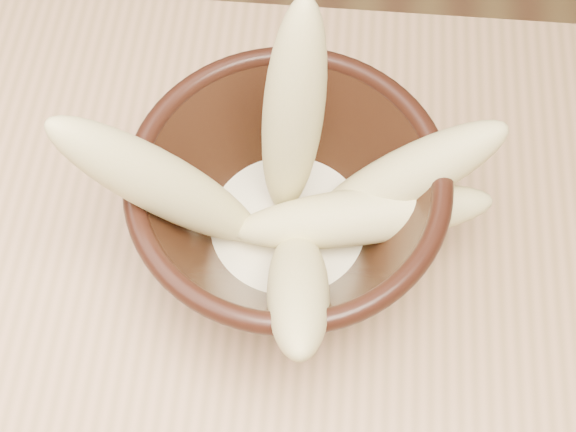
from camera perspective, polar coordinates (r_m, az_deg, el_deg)
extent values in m
cylinder|color=black|center=(0.61, 0.00, -2.23)|extent=(0.09, 0.09, 0.01)
cylinder|color=black|center=(0.59, 0.00, -1.32)|extent=(0.09, 0.09, 0.01)
torus|color=black|center=(0.52, 0.00, 2.68)|extent=(0.21, 0.21, 0.01)
cylinder|color=#F4EAC4|center=(0.58, 0.00, -0.86)|extent=(0.12, 0.12, 0.02)
ellipsoid|color=#CAC177|center=(0.52, 0.35, 7.13)|extent=(0.06, 0.08, 0.19)
ellipsoid|color=#CAC177|center=(0.51, -8.79, 2.18)|extent=(0.15, 0.06, 0.17)
ellipsoid|color=#CAC177|center=(0.54, 8.15, 2.63)|extent=(0.15, 0.07, 0.13)
ellipsoid|color=#CAC177|center=(0.55, 5.25, -0.03)|extent=(0.18, 0.07, 0.06)
ellipsoid|color=#CAC177|center=(0.50, 0.72, -5.21)|extent=(0.05, 0.14, 0.12)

